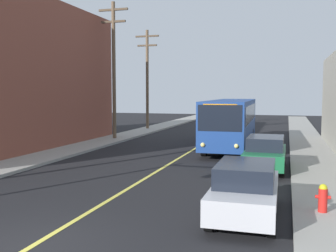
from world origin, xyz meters
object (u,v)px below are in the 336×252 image
at_px(parked_car_silver, 246,189).
at_px(fire_hydrant, 323,198).
at_px(parked_car_green, 265,153).
at_px(city_bus, 232,121).
at_px(utility_pole_mid, 114,64).
at_px(utility_pole_far, 147,75).

xyz_separation_m(parked_car_silver, fire_hydrant, (2.19, 0.67, -0.26)).
bearing_deg(parked_car_silver, parked_car_green, 88.60).
bearing_deg(parked_car_silver, city_bus, 99.32).
relative_size(utility_pole_mid, utility_pole_far, 1.08).
xyz_separation_m(city_bus, utility_pole_mid, (-9.37, 1.59, 4.09)).
bearing_deg(utility_pole_mid, utility_pole_far, 92.75).
bearing_deg(fire_hydrant, utility_pole_mid, 131.44).
distance_m(city_bus, utility_pole_mid, 10.34).
relative_size(parked_car_green, utility_pole_far, 0.45).
height_order(parked_car_silver, fire_hydrant, parked_car_silver).
height_order(parked_car_silver, parked_car_green, same).
relative_size(city_bus, parked_car_silver, 2.77).
bearing_deg(utility_pole_mid, parked_car_silver, -54.46).
xyz_separation_m(parked_car_green, utility_pole_mid, (-12.00, 9.13, 5.07)).
bearing_deg(parked_car_green, utility_pole_far, 124.82).
distance_m(city_bus, fire_hydrant, 15.08).
height_order(parked_car_green, utility_pole_far, utility_pole_far).
bearing_deg(fire_hydrant, utility_pole_far, 120.39).
height_order(parked_car_green, utility_pole_mid, utility_pole_mid).
bearing_deg(parked_car_silver, fire_hydrant, 17.01).
bearing_deg(utility_pole_far, fire_hydrant, -59.61).
relative_size(parked_car_silver, utility_pole_far, 0.45).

